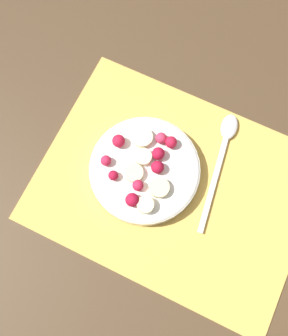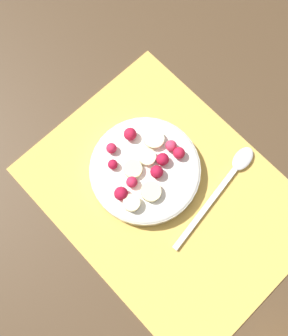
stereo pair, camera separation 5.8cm
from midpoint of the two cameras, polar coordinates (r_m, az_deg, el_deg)
The scene contains 4 objects.
ground_plane at distance 0.62m, azimuth 6.22°, elevation -4.68°, with size 3.00×3.00×0.00m, color #4C3823.
placemat at distance 0.62m, azimuth 6.25°, elevation -4.62°, with size 0.44×0.33×0.01m.
fruit_bowl at distance 0.61m, azimuth 2.72°, elevation -0.85°, with size 0.18×0.18×0.05m.
spoon at distance 0.64m, azimuth 15.44°, elevation -1.66°, with size 0.05×0.21×0.01m.
Camera 2 is at (0.06, -0.11, 0.61)m, focal length 40.00 mm.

